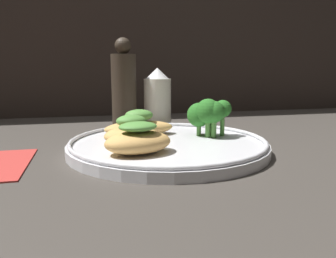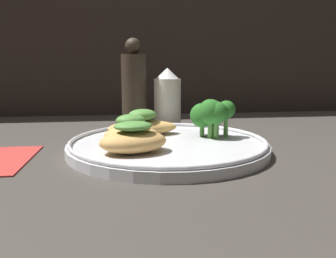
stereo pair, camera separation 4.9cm
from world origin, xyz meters
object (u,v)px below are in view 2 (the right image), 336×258
plate (168,145)px  broccoli_bunch (212,114)px  sauce_bottle (167,99)px  pepper_grinder (134,88)px

plate → broccoli_bunch: bearing=18.4°
broccoli_bunch → plate: bearing=-161.6°
plate → broccoli_bunch: (7.40, 2.46, 4.24)cm
sauce_bottle → pepper_grinder: size_ratio=0.68×
plate → pepper_grinder: (-4.29, 20.46, 7.42)cm
pepper_grinder → sauce_bottle: bearing=-0.0°
sauce_bottle → broccoli_bunch: bearing=-75.4°
sauce_bottle → pepper_grinder: (-7.01, 0.00, 2.39)cm
plate → pepper_grinder: bearing=101.8°
pepper_grinder → plate: bearing=-78.2°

